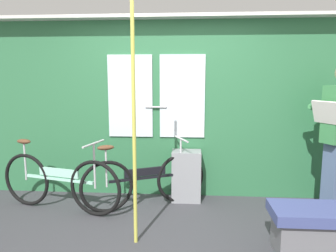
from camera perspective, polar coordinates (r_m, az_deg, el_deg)
The scene contains 7 objects.
ground_plane at distance 3.52m, azimuth -0.73°, elevation -19.25°, with size 6.45×4.03×0.04m, color #38383D.
train_door_wall at distance 4.33m, azimuth 0.50°, elevation 3.76°, with size 5.45×0.28×2.41m.
bicycle_near_door at distance 4.06m, azimuth -4.21°, elevation -9.68°, with size 1.48×0.76×0.86m.
bicycle_leaning_behind at distance 4.18m, azimuth -18.92°, elevation -9.40°, with size 1.64×0.58×0.89m.
trash_bin_by_wall at distance 4.30m, azimuth 3.29°, elevation -8.85°, with size 0.38×0.28×0.67m, color gray.
handrail_pole at distance 3.03m, azimuth -6.09°, elevation 0.21°, with size 0.04×0.04×2.37m, color #C6C14C.
bench_seat_corner at distance 3.36m, azimuth 23.84°, elevation -16.52°, with size 0.70×0.44×0.45m.
Camera 1 is at (0.26, -3.10, 1.63)m, focal length 34.15 mm.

